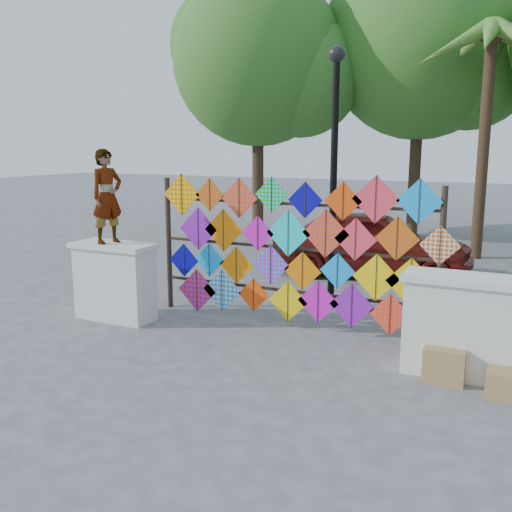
% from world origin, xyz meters
% --- Properties ---
extents(ground, '(80.00, 80.00, 0.00)m').
position_xyz_m(ground, '(0.00, 0.00, 0.00)').
color(ground, gray).
rests_on(ground, ground).
extents(parapet_left, '(1.40, 0.65, 1.28)m').
position_xyz_m(parapet_left, '(-2.70, -0.20, 0.65)').
color(parapet_left, silver).
rests_on(parapet_left, ground).
extents(parapet_right, '(1.40, 0.65, 1.28)m').
position_xyz_m(parapet_right, '(2.70, -0.20, 0.65)').
color(parapet_right, silver).
rests_on(parapet_right, ground).
extents(kite_rack, '(4.94, 0.24, 2.43)m').
position_xyz_m(kite_rack, '(0.09, 0.73, 1.21)').
color(kite_rack, black).
rests_on(kite_rack, ground).
extents(tree_west, '(5.85, 5.20, 8.01)m').
position_xyz_m(tree_west, '(-4.40, 9.03, 5.38)').
color(tree_west, '#42311C').
rests_on(tree_west, ground).
extents(tree_mid, '(6.30, 5.60, 8.61)m').
position_xyz_m(tree_mid, '(0.11, 11.03, 5.77)').
color(tree_mid, '#42311C').
rests_on(tree_mid, ground).
extents(palm_tree, '(3.62, 3.62, 5.83)m').
position_xyz_m(palm_tree, '(2.20, 8.00, 4.95)').
color(palm_tree, '#42311C').
rests_on(palm_tree, ground).
extents(vendor_woman, '(0.50, 0.63, 1.51)m').
position_xyz_m(vendor_woman, '(-2.78, -0.20, 2.04)').
color(vendor_woman, '#99999E').
rests_on(vendor_woman, parapet_left).
extents(sedan, '(4.50, 2.24, 1.47)m').
position_xyz_m(sedan, '(0.27, 4.83, 0.74)').
color(sedan, maroon).
rests_on(sedan, ground).
extents(lamppost, '(0.28, 0.28, 4.46)m').
position_xyz_m(lamppost, '(0.30, 2.00, 2.69)').
color(lamppost, black).
rests_on(lamppost, ground).
extents(cardboard_box_near, '(0.49, 0.43, 0.43)m').
position_xyz_m(cardboard_box_near, '(2.60, -0.46, 0.22)').
color(cardboard_box_near, '#A88351').
rests_on(cardboard_box_near, ground).
extents(cardboard_box_far, '(0.37, 0.34, 0.31)m').
position_xyz_m(cardboard_box_far, '(3.26, -0.67, 0.16)').
color(cardboard_box_far, '#A88351').
rests_on(cardboard_box_far, ground).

